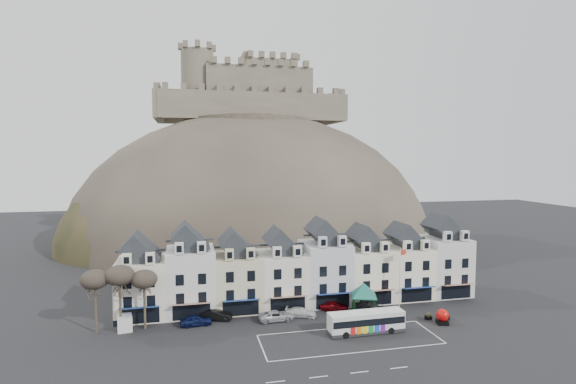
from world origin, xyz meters
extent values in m
plane|color=black|center=(0.00, 0.00, 0.00)|extent=(300.00, 300.00, 0.00)
cube|color=silver|center=(2.00, 1.25, 0.00)|extent=(22.00, 7.50, 0.01)
cube|color=white|center=(-23.80, 16.00, 4.00)|extent=(6.80, 8.00, 8.00)
cube|color=#21252A|center=(-23.80, 16.00, 9.20)|extent=(6.80, 5.76, 2.80)
cube|color=white|center=(-25.30, 12.40, 8.90)|extent=(1.20, 0.80, 1.60)
cube|color=white|center=(-22.30, 12.40, 8.90)|extent=(1.20, 0.80, 1.60)
cube|color=black|center=(-23.80, 11.97, 1.30)|extent=(5.10, 0.06, 2.20)
cube|color=navy|center=(-23.80, 11.30, 2.60)|extent=(5.10, 1.29, 0.43)
cube|color=silver|center=(-17.00, 16.00, 4.60)|extent=(6.80, 8.00, 9.20)
cube|color=#21252A|center=(-17.00, 16.00, 10.40)|extent=(6.80, 5.76, 2.80)
cube|color=silver|center=(-18.50, 12.40, 10.10)|extent=(1.20, 0.80, 1.60)
cube|color=silver|center=(-15.50, 12.40, 10.10)|extent=(1.20, 0.80, 1.60)
cube|color=black|center=(-17.00, 11.97, 1.30)|extent=(5.10, 0.06, 2.20)
cube|color=maroon|center=(-17.00, 11.30, 2.60)|extent=(5.10, 1.29, 0.43)
cube|color=beige|center=(-10.20, 16.00, 4.00)|extent=(6.80, 8.00, 8.00)
cube|color=#21252A|center=(-10.20, 16.00, 9.20)|extent=(6.80, 5.76, 2.80)
cube|color=beige|center=(-11.70, 12.40, 8.90)|extent=(1.20, 0.80, 1.60)
cube|color=beige|center=(-8.70, 12.40, 8.90)|extent=(1.20, 0.80, 1.60)
cube|color=black|center=(-10.20, 11.97, 1.30)|extent=(5.10, 0.06, 2.20)
cube|color=navy|center=(-10.20, 11.30, 2.60)|extent=(5.10, 1.29, 0.43)
cube|color=silver|center=(-3.40, 16.00, 4.00)|extent=(6.80, 8.00, 8.00)
cube|color=#21252A|center=(-3.40, 16.00, 9.20)|extent=(6.80, 5.76, 2.80)
cube|color=silver|center=(-4.90, 12.40, 8.90)|extent=(1.20, 0.80, 1.60)
cube|color=silver|center=(-1.90, 12.40, 8.90)|extent=(1.20, 0.80, 1.60)
cube|color=black|center=(-3.40, 11.97, 1.30)|extent=(5.10, 0.06, 2.20)
cube|color=maroon|center=(-3.40, 11.30, 2.60)|extent=(5.10, 1.29, 0.43)
cube|color=silver|center=(3.40, 16.00, 4.60)|extent=(6.80, 8.00, 9.20)
cube|color=#21252A|center=(3.40, 16.00, 10.40)|extent=(6.80, 5.76, 2.80)
cube|color=silver|center=(1.90, 12.40, 10.10)|extent=(1.20, 0.80, 1.60)
cube|color=silver|center=(4.90, 12.40, 10.10)|extent=(1.20, 0.80, 1.60)
cube|color=black|center=(3.40, 11.97, 1.30)|extent=(5.10, 0.06, 2.20)
cube|color=navy|center=(3.40, 11.30, 2.60)|extent=(5.10, 1.29, 0.43)
cube|color=white|center=(10.20, 16.00, 4.00)|extent=(6.80, 8.00, 8.00)
cube|color=#21252A|center=(10.20, 16.00, 9.20)|extent=(6.80, 5.76, 2.80)
cube|color=white|center=(8.70, 12.40, 8.90)|extent=(1.20, 0.80, 1.60)
cube|color=white|center=(11.70, 12.40, 8.90)|extent=(1.20, 0.80, 1.60)
cube|color=black|center=(10.20, 11.97, 1.30)|extent=(5.10, 0.06, 2.20)
cube|color=maroon|center=(10.20, 11.30, 2.60)|extent=(5.10, 1.29, 0.43)
cube|color=white|center=(17.00, 16.00, 4.00)|extent=(6.80, 8.00, 8.00)
cube|color=#21252A|center=(17.00, 16.00, 9.20)|extent=(6.80, 5.76, 2.80)
cube|color=white|center=(15.50, 12.40, 8.90)|extent=(1.20, 0.80, 1.60)
cube|color=white|center=(18.50, 12.40, 8.90)|extent=(1.20, 0.80, 1.60)
cube|color=black|center=(17.00, 11.97, 1.30)|extent=(5.10, 0.06, 2.20)
cube|color=navy|center=(17.00, 11.30, 2.60)|extent=(5.10, 1.29, 0.43)
cube|color=silver|center=(23.80, 16.00, 4.60)|extent=(6.80, 8.00, 9.20)
cube|color=#21252A|center=(23.80, 16.00, 10.40)|extent=(6.80, 5.76, 2.80)
cube|color=silver|center=(22.30, 12.40, 10.10)|extent=(1.20, 0.80, 1.60)
cube|color=silver|center=(25.30, 12.40, 10.10)|extent=(1.20, 0.80, 1.60)
cube|color=black|center=(23.80, 11.97, 1.30)|extent=(5.10, 0.06, 2.20)
cube|color=maroon|center=(23.80, 11.30, 2.60)|extent=(5.10, 1.29, 0.43)
ellipsoid|color=#362F2A|center=(0.00, 70.00, 0.00)|extent=(96.00, 76.00, 68.00)
ellipsoid|color=#242D16|center=(-22.00, 64.00, 0.00)|extent=(52.00, 44.00, 42.00)
ellipsoid|color=#362F2A|center=(24.00, 74.00, 0.00)|extent=(56.00, 48.00, 46.00)
ellipsoid|color=#242D16|center=(-4.00, 56.00, 0.00)|extent=(40.00, 28.00, 28.00)
ellipsoid|color=#362F2A|center=(10.00, 58.00, 0.00)|extent=(36.00, 28.00, 24.00)
cylinder|color=#362F2A|center=(0.00, 70.00, 31.00)|extent=(30.00, 30.00, 3.00)
cube|color=brown|center=(0.00, 66.00, 35.50)|extent=(48.00, 2.20, 7.00)
cube|color=brown|center=(0.00, 86.00, 35.50)|extent=(48.00, 2.20, 7.00)
cube|color=brown|center=(-24.00, 76.00, 35.50)|extent=(2.20, 22.00, 7.00)
cube|color=brown|center=(24.00, 76.00, 35.50)|extent=(2.20, 22.00, 7.00)
cube|color=brown|center=(2.00, 76.00, 41.00)|extent=(28.00, 18.00, 10.00)
cube|color=brown|center=(6.00, 78.00, 42.50)|extent=(14.00, 12.00, 13.00)
cylinder|color=brown|center=(-14.00, 72.00, 41.00)|extent=(8.40, 8.40, 18.00)
cylinder|color=silver|center=(6.00, 78.00, 51.50)|extent=(0.16, 0.16, 5.00)
cylinder|color=#3C3326|center=(-29.00, 10.50, 2.87)|extent=(0.32, 0.32, 5.74)
ellipsoid|color=#383028|center=(-29.00, 10.50, 6.97)|extent=(3.61, 3.61, 2.54)
cylinder|color=#3C3326|center=(-26.00, 10.50, 3.01)|extent=(0.32, 0.32, 6.02)
ellipsoid|color=#383028|center=(-26.00, 10.50, 7.31)|extent=(3.78, 3.78, 2.67)
cylinder|color=#3C3326|center=(-23.00, 10.50, 2.73)|extent=(0.32, 0.32, 5.46)
ellipsoid|color=#383028|center=(-23.00, 10.50, 6.63)|extent=(3.43, 3.43, 2.42)
cube|color=#262628|center=(4.78, 2.72, 0.31)|extent=(9.93, 2.44, 0.45)
cube|color=silver|center=(4.78, 2.72, 1.63)|extent=(9.93, 2.40, 2.27)
cube|color=black|center=(4.78, 2.72, 1.75)|extent=(9.73, 2.46, 0.85)
cube|color=silver|center=(4.78, 2.72, 2.65)|extent=(9.73, 2.31, 0.22)
cube|color=orange|center=(9.68, 2.79, 2.50)|extent=(0.07, 1.08, 0.25)
cylinder|color=black|center=(7.76, 1.75, 0.40)|extent=(0.87, 0.30, 0.86)
cylinder|color=black|center=(7.73, 3.78, 0.40)|extent=(0.87, 0.30, 0.86)
cylinder|color=black|center=(1.63, 1.65, 0.40)|extent=(0.87, 0.30, 0.86)
cylinder|color=black|center=(1.60, 3.68, 0.40)|extent=(0.87, 0.30, 0.86)
cube|color=black|center=(6.28, 11.21, 1.28)|extent=(0.20, 0.20, 2.57)
cube|color=black|center=(9.02, 10.29, 1.28)|extent=(0.20, 0.20, 2.57)
cube|color=black|center=(5.36, 8.47, 1.28)|extent=(0.20, 0.20, 2.57)
cube|color=black|center=(8.10, 7.55, 1.28)|extent=(0.20, 0.20, 2.57)
cube|color=black|center=(7.19, 9.38, 2.57)|extent=(4.46, 4.46, 0.13)
cone|color=#155C56|center=(7.19, 9.38, 3.53)|extent=(6.71, 6.71, 1.92)
cube|color=black|center=(16.00, 3.23, 0.27)|extent=(1.67, 1.67, 0.54)
sphere|color=red|center=(16.00, 3.23, 1.24)|extent=(1.68, 1.68, 1.68)
cylinder|color=silver|center=(13.08, 10.00, 4.57)|extent=(0.14, 0.14, 9.15)
cube|color=red|center=(13.66, 10.25, 8.46)|extent=(1.17, 0.53, 0.80)
cube|color=silver|center=(-25.69, 11.43, 0.95)|extent=(2.43, 4.39, 1.90)
cube|color=black|center=(-25.69, 11.43, 1.31)|extent=(1.71, 0.34, 0.81)
cube|color=black|center=(15.07, 5.22, 0.24)|extent=(1.07, 0.76, 0.49)
sphere|color=#242D16|center=(15.07, 5.22, 0.63)|extent=(0.68, 0.68, 0.68)
cube|color=black|center=(17.24, 4.41, 0.28)|extent=(1.23, 0.89, 0.55)
sphere|color=#242D16|center=(17.24, 4.41, 0.72)|extent=(0.78, 0.78, 0.78)
imported|color=#0C133C|center=(-16.47, 10.11, 0.72)|extent=(4.34, 2.03, 1.44)
imported|color=black|center=(-13.73, 11.50, 0.73)|extent=(4.66, 2.76, 1.45)
imported|color=#B5B8BD|center=(-5.64, 9.50, 0.68)|extent=(4.96, 2.53, 1.37)
imported|color=silver|center=(-1.94, 10.18, 0.64)|extent=(4.73, 3.26, 1.27)
imported|color=#61050A|center=(3.43, 11.58, 0.71)|extent=(4.49, 3.19, 1.42)
imported|color=black|center=(8.28, 9.52, 0.68)|extent=(4.35, 2.99, 1.36)
camera|label=1|loc=(-17.43, -49.59, 22.70)|focal=28.00mm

